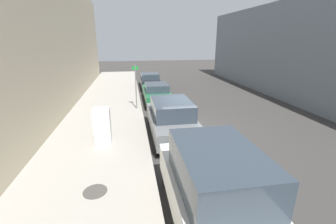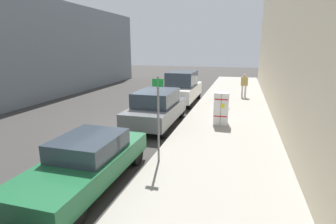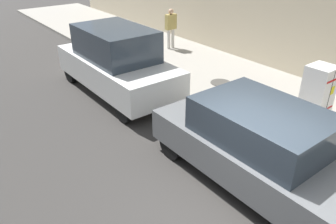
% 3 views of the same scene
% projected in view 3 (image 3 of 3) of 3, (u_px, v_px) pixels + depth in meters
% --- Properties ---
extents(ground_plane, '(80.00, 80.00, 0.00)m').
position_uv_depth(ground_plane, '(232.00, 211.00, 6.15)').
color(ground_plane, '#383533').
extents(discarded_refrigerator, '(0.68, 0.65, 1.56)m').
position_uv_depth(discarded_refrigerator, '(317.00, 94.00, 8.57)').
color(discarded_refrigerator, white).
rests_on(discarded_refrigerator, sidewalk_slab).
extents(manhole_cover, '(0.70, 0.70, 0.02)m').
position_uv_depth(manhole_cover, '(221.00, 83.00, 11.23)').
color(manhole_cover, '#47443F').
rests_on(manhole_cover, sidewalk_slab).
extents(pedestrian_walking_far, '(0.50, 0.23, 1.73)m').
position_uv_depth(pedestrian_walking_far, '(171.00, 26.00, 14.32)').
color(pedestrian_walking_far, beige).
rests_on(pedestrian_walking_far, sidewalk_slab).
extents(parked_van_white, '(1.99, 4.83, 2.15)m').
position_uv_depth(parked_van_white, '(117.00, 62.00, 10.39)').
color(parked_van_white, silver).
rests_on(parked_van_white, ground).
extents(parked_suv_gray, '(1.98, 4.60, 1.73)m').
position_uv_depth(parked_suv_gray, '(259.00, 145.00, 6.51)').
color(parked_suv_gray, slate).
rests_on(parked_suv_gray, ground).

